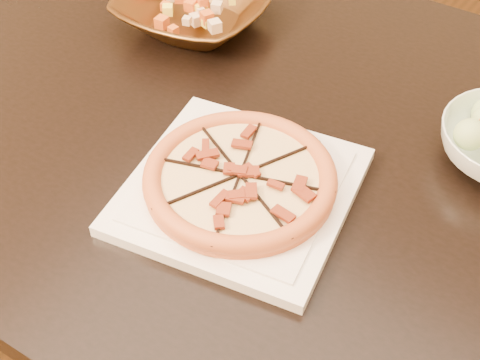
{
  "coord_description": "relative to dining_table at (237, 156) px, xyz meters",
  "views": [
    {
      "loc": [
        0.55,
        -0.61,
        1.42
      ],
      "look_at": [
        0.18,
        -0.1,
        0.78
      ],
      "focal_mm": 50.0,
      "sensor_mm": 36.0,
      "label": 1
    }
  ],
  "objects": [
    {
      "name": "bronze_bowl",
      "position": [
        -0.21,
        0.16,
        0.13
      ],
      "size": [
        0.3,
        0.3,
        0.07
      ],
      "primitive_type": "imported",
      "rotation": [
        0.0,
        0.0,
        0.14
      ],
      "color": "brown",
      "rests_on": "dining_table"
    },
    {
      "name": "floor",
      "position": [
        -0.08,
        -0.04,
        -0.67
      ],
      "size": [
        4.0,
        4.0,
        0.02
      ],
      "primitive_type": "cube",
      "color": "black",
      "rests_on": "ground"
    },
    {
      "name": "plate",
      "position": [
        0.11,
        -0.14,
        0.1
      ],
      "size": [
        0.35,
        0.35,
        0.02
      ],
      "color": "white",
      "rests_on": "dining_table"
    },
    {
      "name": "dining_table",
      "position": [
        0.0,
        0.0,
        0.0
      ],
      "size": [
        1.55,
        1.05,
        0.75
      ],
      "color": "black",
      "rests_on": "floor"
    },
    {
      "name": "pizza",
      "position": [
        0.11,
        -0.14,
        0.13
      ],
      "size": [
        0.26,
        0.26,
        0.03
      ],
      "color": "#C35E2C",
      "rests_on": "plate"
    }
  ]
}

